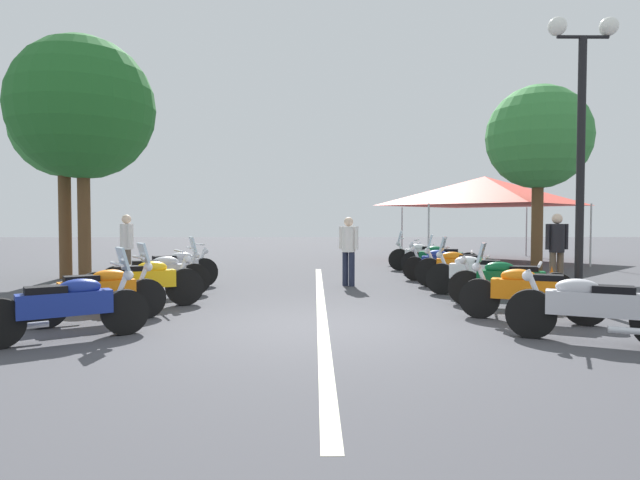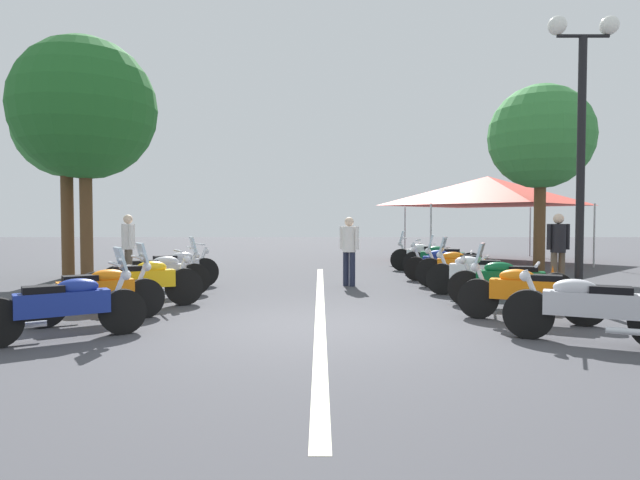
{
  "view_description": "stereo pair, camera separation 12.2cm",
  "coord_description": "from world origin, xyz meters",
  "px_view_note": "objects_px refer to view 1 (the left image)",
  "views": [
    {
      "loc": [
        -7.79,
        0.12,
        1.57
      ],
      "look_at": [
        3.84,
        0.0,
        1.13
      ],
      "focal_mm": 30.1,
      "sensor_mm": 36.0,
      "label": 1
    },
    {
      "loc": [
        -7.79,
        -0.0,
        1.57
      ],
      "look_at": [
        3.84,
        0.0,
        1.13
      ],
      "focal_mm": 30.1,
      "sensor_mm": 36.0,
      "label": 2
    }
  ],
  "objects_px": {
    "motorcycle_left_row_0": "(68,305)",
    "motorcycle_right_row_3": "(475,273)",
    "motorcycle_right_row_0": "(591,307)",
    "motorcycle_right_row_1": "(528,291)",
    "bystander_0": "(127,243)",
    "motorcycle_left_row_4": "(175,268)",
    "traffic_cone_1": "(552,281)",
    "motorcycle_right_row_7": "(422,255)",
    "motorcycle_right_row_4": "(459,267)",
    "motorcycle_right_row_5": "(444,264)",
    "roadside_tree_1": "(82,109)",
    "motorcycle_left_row_2": "(143,282)",
    "motorcycle_right_row_6": "(440,259)",
    "motorcycle_left_row_3": "(158,274)",
    "bystander_3": "(557,245)",
    "motorcycle_left_row_1": "(100,292)",
    "motorcycle_right_row_2": "(509,281)",
    "roadside_tree_2": "(63,128)",
    "roadside_tree_0": "(538,138)",
    "street_lamp_twin_globe": "(582,112)",
    "bystander_1": "(349,246)",
    "event_tent": "(485,191)"
  },
  "relations": [
    {
      "from": "motorcycle_left_row_1",
      "to": "roadside_tree_0",
      "type": "xyz_separation_m",
      "value": [
        7.16,
        -9.64,
        3.43
      ]
    },
    {
      "from": "motorcycle_right_row_3",
      "to": "bystander_0",
      "type": "height_order",
      "value": "bystander_0"
    },
    {
      "from": "motorcycle_right_row_2",
      "to": "motorcycle_left_row_3",
      "type": "bearing_deg",
      "value": 5.9
    },
    {
      "from": "bystander_0",
      "to": "motorcycle_left_row_4",
      "type": "bearing_deg",
      "value": 109.05
    },
    {
      "from": "roadside_tree_1",
      "to": "motorcycle_right_row_3",
      "type": "bearing_deg",
      "value": -108.66
    },
    {
      "from": "bystander_3",
      "to": "motorcycle_right_row_1",
      "type": "bearing_deg",
      "value": 144.22
    },
    {
      "from": "motorcycle_left_row_0",
      "to": "roadside_tree_0",
      "type": "relative_size",
      "value": 0.34
    },
    {
      "from": "motorcycle_right_row_2",
      "to": "motorcycle_right_row_7",
      "type": "xyz_separation_m",
      "value": [
        6.67,
        0.22,
        0.02
      ]
    },
    {
      "from": "motorcycle_right_row_4",
      "to": "roadside_tree_0",
      "type": "height_order",
      "value": "roadside_tree_0"
    },
    {
      "from": "motorcycle_left_row_2",
      "to": "roadside_tree_2",
      "type": "distance_m",
      "value": 7.02
    },
    {
      "from": "motorcycle_right_row_5",
      "to": "roadside_tree_1",
      "type": "height_order",
      "value": "roadside_tree_1"
    },
    {
      "from": "traffic_cone_1",
      "to": "roadside_tree_1",
      "type": "bearing_deg",
      "value": 74.39
    },
    {
      "from": "motorcycle_left_row_0",
      "to": "motorcycle_left_row_4",
      "type": "distance_m",
      "value": 5.24
    },
    {
      "from": "bystander_0",
      "to": "motorcycle_right_row_4",
      "type": "bearing_deg",
      "value": 138.25
    },
    {
      "from": "motorcycle_right_row_2",
      "to": "bystander_3",
      "type": "height_order",
      "value": "bystander_3"
    },
    {
      "from": "motorcycle_left_row_0",
      "to": "bystander_3",
      "type": "relative_size",
      "value": 1.08
    },
    {
      "from": "motorcycle_right_row_2",
      "to": "motorcycle_right_row_3",
      "type": "distance_m",
      "value": 1.38
    },
    {
      "from": "motorcycle_right_row_2",
      "to": "bystander_0",
      "type": "height_order",
      "value": "bystander_0"
    },
    {
      "from": "motorcycle_right_row_0",
      "to": "motorcycle_right_row_5",
      "type": "distance_m",
      "value": 6.78
    },
    {
      "from": "motorcycle_left_row_3",
      "to": "motorcycle_left_row_4",
      "type": "distance_m",
      "value": 1.33
    },
    {
      "from": "motorcycle_right_row_4",
      "to": "roadside_tree_0",
      "type": "distance_m",
      "value": 5.49
    },
    {
      "from": "motorcycle_left_row_1",
      "to": "motorcycle_right_row_3",
      "type": "xyz_separation_m",
      "value": [
        2.79,
        -6.55,
        0.01
      ]
    },
    {
      "from": "motorcycle_left_row_0",
      "to": "street_lamp_twin_globe",
      "type": "height_order",
      "value": "street_lamp_twin_globe"
    },
    {
      "from": "motorcycle_left_row_1",
      "to": "bystander_1",
      "type": "distance_m",
      "value": 6.08
    },
    {
      "from": "traffic_cone_1",
      "to": "motorcycle_right_row_7",
      "type": "bearing_deg",
      "value": 17.42
    },
    {
      "from": "motorcycle_left_row_3",
      "to": "traffic_cone_1",
      "type": "distance_m",
      "value": 8.09
    },
    {
      "from": "bystander_1",
      "to": "motorcycle_left_row_2",
      "type": "bearing_deg",
      "value": -12.86
    },
    {
      "from": "motorcycle_left_row_1",
      "to": "bystander_3",
      "type": "relative_size",
      "value": 1.06
    },
    {
      "from": "motorcycle_right_row_1",
      "to": "motorcycle_right_row_7",
      "type": "relative_size",
      "value": 0.97
    },
    {
      "from": "motorcycle_right_row_1",
      "to": "motorcycle_right_row_2",
      "type": "relative_size",
      "value": 0.95
    },
    {
      "from": "street_lamp_twin_globe",
      "to": "motorcycle_right_row_1",
      "type": "bearing_deg",
      "value": 131.23
    },
    {
      "from": "motorcycle_left_row_1",
      "to": "motorcycle_left_row_2",
      "type": "xyz_separation_m",
      "value": [
        1.33,
        -0.23,
        0.01
      ]
    },
    {
      "from": "motorcycle_right_row_7",
      "to": "bystander_0",
      "type": "height_order",
      "value": "bystander_0"
    },
    {
      "from": "motorcycle_right_row_7",
      "to": "roadside_tree_0",
      "type": "distance_m",
      "value": 4.71
    },
    {
      "from": "motorcycle_right_row_1",
      "to": "motorcycle_right_row_7",
      "type": "xyz_separation_m",
      "value": [
        8.06,
        0.01,
        0.01
      ]
    },
    {
      "from": "roadside_tree_0",
      "to": "motorcycle_left_row_0",
      "type": "bearing_deg",
      "value": 131.18
    },
    {
      "from": "bystander_0",
      "to": "bystander_3",
      "type": "height_order",
      "value": "bystander_3"
    },
    {
      "from": "event_tent",
      "to": "motorcycle_left_row_3",
      "type": "bearing_deg",
      "value": 134.47
    },
    {
      "from": "motorcycle_left_row_2",
      "to": "motorcycle_right_row_6",
      "type": "bearing_deg",
      "value": 13.26
    },
    {
      "from": "motorcycle_left_row_0",
      "to": "motorcycle_right_row_3",
      "type": "bearing_deg",
      "value": -1.11
    },
    {
      "from": "motorcycle_left_row_1",
      "to": "motorcycle_right_row_2",
      "type": "bearing_deg",
      "value": -21.06
    },
    {
      "from": "motorcycle_right_row_3",
      "to": "motorcycle_right_row_4",
      "type": "distance_m",
      "value": 1.34
    },
    {
      "from": "motorcycle_right_row_0",
      "to": "motorcycle_right_row_1",
      "type": "xyz_separation_m",
      "value": [
        1.45,
        0.22,
        0.01
      ]
    },
    {
      "from": "bystander_3",
      "to": "motorcycle_right_row_6",
      "type": "bearing_deg",
      "value": 25.74
    },
    {
      "from": "motorcycle_left_row_1",
      "to": "motorcycle_right_row_5",
      "type": "height_order",
      "value": "motorcycle_left_row_1"
    },
    {
      "from": "motorcycle_right_row_6",
      "to": "roadside_tree_2",
      "type": "bearing_deg",
      "value": 24.46
    },
    {
      "from": "motorcycle_left_row_1",
      "to": "motorcycle_right_row_5",
      "type": "xyz_separation_m",
      "value": [
        5.37,
        -6.54,
        -0.01
      ]
    },
    {
      "from": "bystander_0",
      "to": "motorcycle_left_row_1",
      "type": "bearing_deg",
      "value": 69.94
    },
    {
      "from": "roadside_tree_2",
      "to": "motorcycle_left_row_1",
      "type": "bearing_deg",
      "value": -151.44
    },
    {
      "from": "motorcycle_right_row_0",
      "to": "bystander_3",
      "type": "relative_size",
      "value": 1.15
    }
  ]
}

